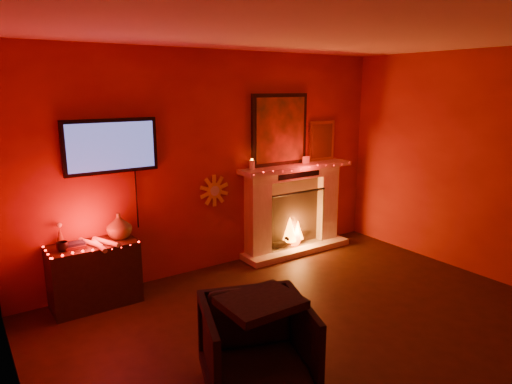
% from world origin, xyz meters
% --- Properties ---
extents(room, '(5.00, 5.00, 5.00)m').
position_xyz_m(room, '(0.00, 0.00, 1.35)').
color(room, black).
rests_on(room, ground).
extents(floor, '(5.00, 5.00, 0.00)m').
position_xyz_m(floor, '(0.00, 0.00, 0.00)').
color(floor, black).
rests_on(floor, ground).
extents(fireplace, '(1.72, 0.40, 2.18)m').
position_xyz_m(fireplace, '(1.14, 2.39, 0.72)').
color(fireplace, beige).
rests_on(fireplace, floor).
extents(tv, '(1.00, 0.07, 1.24)m').
position_xyz_m(tv, '(-1.30, 2.45, 1.65)').
color(tv, black).
rests_on(tv, room).
extents(sunburst_clock, '(0.40, 0.03, 0.40)m').
position_xyz_m(sunburst_clock, '(-0.05, 2.48, 1.00)').
color(sunburst_clock, gold).
rests_on(sunburst_clock, room).
extents(console_table, '(0.89, 0.57, 0.95)m').
position_xyz_m(console_table, '(-1.61, 2.26, 0.38)').
color(console_table, black).
rests_on(console_table, floor).
extents(armchair, '(1.00, 1.01, 0.73)m').
position_xyz_m(armchair, '(-1.02, 0.12, 0.36)').
color(armchair, black).
rests_on(armchair, floor).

